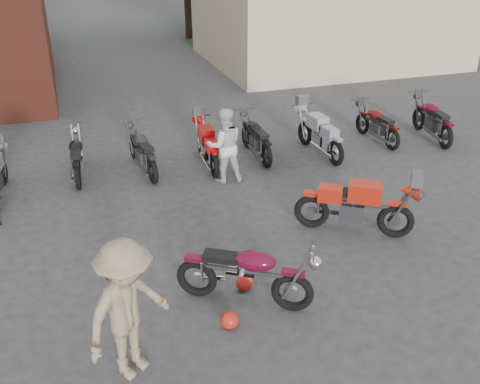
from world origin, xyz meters
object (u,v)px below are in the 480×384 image
object	(u,v)px
row_bike_6	(319,132)
row_bike_8	(433,117)
person_tan	(128,310)
sportbike	(357,203)
row_bike_3	(142,149)
row_bike_7	(377,122)
person_light	(225,145)
row_bike_2	(77,155)
row_bike_4	(207,144)
row_bike_5	(256,136)
helmet	(229,320)
vintage_motorcycle	(246,271)

from	to	relation	value
row_bike_6	row_bike_8	world-z (taller)	row_bike_8
person_tan	row_bike_8	world-z (taller)	person_tan
person_tan	row_bike_8	xyz separation A→B (m)	(9.17, 6.21, -0.38)
sportbike	row_bike_8	world-z (taller)	sportbike
sportbike	person_tan	size ratio (longest dim) A/B	1.10
row_bike_3	row_bike_8	distance (m)	8.00
row_bike_3	row_bike_7	distance (m)	6.42
person_light	person_tan	distance (m)	6.09
row_bike_2	row_bike_8	distance (m)	9.50
row_bike_2	row_bike_3	size ratio (longest dim) A/B	0.94
sportbike	row_bike_8	bearing A→B (deg)	73.19
row_bike_4	row_bike_5	xyz separation A→B (m)	(1.32, 0.16, 0.00)
sportbike	row_bike_4	world-z (taller)	sportbike
helmet	row_bike_7	bearing A→B (deg)	44.74
person_light	row_bike_7	xyz separation A→B (m)	(4.69, 1.14, -0.32)
person_tan	row_bike_5	size ratio (longest dim) A/B	1.02
vintage_motorcycle	row_bike_2	size ratio (longest dim) A/B	1.13
vintage_motorcycle	row_bike_6	bearing A→B (deg)	86.42
person_light	row_bike_8	world-z (taller)	person_light
person_tan	row_bike_7	bearing A→B (deg)	5.59
row_bike_7	row_bike_8	world-z (taller)	row_bike_8
row_bike_3	row_bike_6	size ratio (longest dim) A/B	0.95
sportbike	person_tan	bearing A→B (deg)	-120.87
row_bike_7	person_light	bearing A→B (deg)	99.41
sportbike	person_tan	world-z (taller)	person_tan
helmet	row_bike_6	xyz separation A→B (m)	(4.22, 5.72, 0.48)
vintage_motorcycle	person_tan	size ratio (longest dim) A/B	1.06
row_bike_2	row_bike_7	xyz separation A→B (m)	(7.92, -0.18, 0.01)
row_bike_2	row_bike_8	size ratio (longest dim) A/B	0.88
row_bike_3	row_bike_8	world-z (taller)	row_bike_8
person_light	person_tan	world-z (taller)	person_tan
sportbike	row_bike_6	size ratio (longest dim) A/B	1.05
row_bike_4	row_bike_7	xyz separation A→B (m)	(4.84, 0.15, -0.02)
sportbike	row_bike_7	world-z (taller)	sportbike
helmet	row_bike_2	bearing A→B (deg)	105.92
row_bike_2	row_bike_8	world-z (taller)	row_bike_8
person_light	row_bike_7	distance (m)	4.84
vintage_motorcycle	helmet	size ratio (longest dim) A/B	7.49
person_tan	row_bike_3	size ratio (longest dim) A/B	1.00
vintage_motorcycle	row_bike_7	xyz separation A→B (m)	(5.71, 5.61, -0.06)
row_bike_3	row_bike_4	size ratio (longest dim) A/B	1.02
person_light	row_bike_2	size ratio (longest dim) A/B	0.93
row_bike_6	helmet	bearing A→B (deg)	138.69
row_bike_7	row_bike_6	bearing A→B (deg)	96.29
person_light	row_bike_7	bearing A→B (deg)	-161.51
person_tan	row_bike_2	size ratio (longest dim) A/B	1.07
row_bike_2	sportbike	bearing A→B (deg)	-128.20
person_light	sportbike	bearing A→B (deg)	123.49
person_tan	person_light	bearing A→B (deg)	26.62
vintage_motorcycle	row_bike_3	bearing A→B (deg)	129.44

